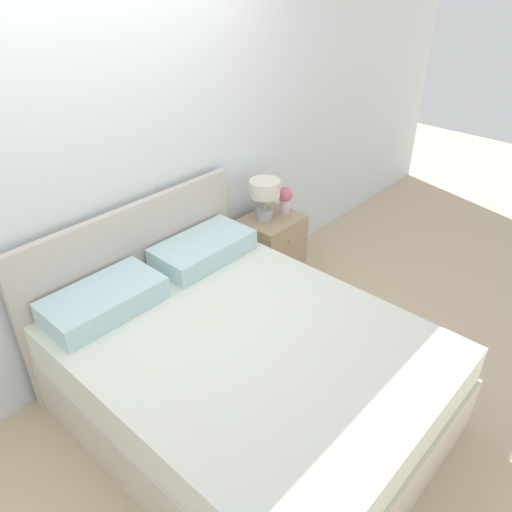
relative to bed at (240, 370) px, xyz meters
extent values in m
plane|color=#CCB28E|center=(0.00, 0.95, -0.32)|extent=(12.00, 12.00, 0.00)
cube|color=white|center=(0.00, 1.02, 0.98)|extent=(8.00, 0.06, 2.60)
cube|color=beige|center=(0.00, -0.07, -0.13)|extent=(1.59, 2.02, 0.38)
cube|color=white|center=(0.00, -0.07, 0.17)|extent=(1.56, 1.98, 0.23)
cube|color=beige|center=(0.00, 0.92, 0.21)|extent=(1.62, 0.05, 1.06)
cube|color=silver|center=(-0.38, 0.70, 0.36)|extent=(0.67, 0.36, 0.14)
cube|color=silver|center=(0.38, 0.70, 0.36)|extent=(0.67, 0.36, 0.14)
cube|color=tan|center=(1.13, 0.74, -0.02)|extent=(0.45, 0.37, 0.60)
sphere|color=#B2AD93|center=(1.13, 0.54, 0.15)|extent=(0.02, 0.02, 0.02)
cylinder|color=#A8B2BC|center=(1.09, 0.77, 0.32)|extent=(0.13, 0.13, 0.08)
cylinder|color=#B7B29E|center=(1.09, 0.77, 0.42)|extent=(0.02, 0.02, 0.11)
cylinder|color=silver|center=(1.09, 0.77, 0.54)|extent=(0.23, 0.23, 0.12)
cylinder|color=silver|center=(1.27, 0.73, 0.34)|extent=(0.08, 0.08, 0.11)
sphere|color=#E06B7F|center=(1.27, 0.73, 0.44)|extent=(0.11, 0.11, 0.11)
sphere|color=#609356|center=(1.30, 0.73, 0.41)|extent=(0.05, 0.05, 0.05)
camera|label=1|loc=(-1.47, -1.47, 2.07)|focal=35.00mm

